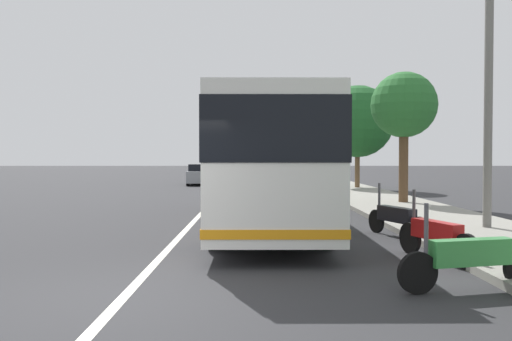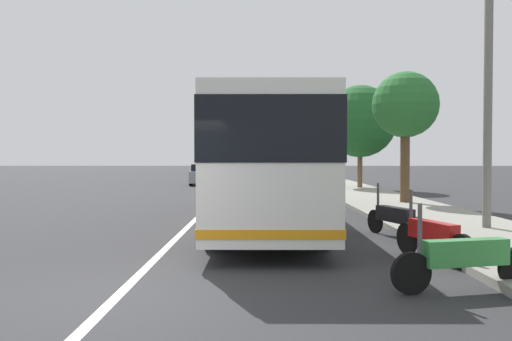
{
  "view_description": "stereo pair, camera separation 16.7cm",
  "coord_description": "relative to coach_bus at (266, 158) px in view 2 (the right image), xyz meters",
  "views": [
    {
      "loc": [
        -6.77,
        -1.73,
        1.86
      ],
      "look_at": [
        9.58,
        -1.82,
        1.45
      ],
      "focal_mm": 36.53,
      "sensor_mm": 36.0,
      "label": 1
    },
    {
      "loc": [
        -6.77,
        -1.89,
        1.86
      ],
      "look_at": [
        9.58,
        -1.82,
        1.45
      ],
      "focal_mm": 36.53,
      "sensor_mm": 36.0,
      "label": 2
    }
  ],
  "objects": [
    {
      "name": "lane_divider_line",
      "position": [
        2.34,
        2.09,
        -1.85
      ],
      "size": [
        110.0,
        0.16,
        0.01
      ],
      "primitive_type": "cube",
      "color": "silver",
      "rests_on": "ground"
    },
    {
      "name": "utility_pole",
      "position": [
        -1.62,
        -5.43,
        2.45
      ],
      "size": [
        0.2,
        0.2,
        8.62
      ],
      "primitive_type": "cylinder",
      "color": "slate",
      "rests_on": "ground"
    },
    {
      "name": "car_far_distant",
      "position": [
        40.7,
        -0.41,
        -1.15
      ],
      "size": [
        4.75,
        2.02,
        1.5
      ],
      "rotation": [
        0.0,
        0.0,
        -0.05
      ],
      "color": "red",
      "rests_on": "ground"
    },
    {
      "name": "sidewalk_curb",
      "position": [
        2.34,
        -4.94,
        -1.79
      ],
      "size": [
        110.0,
        3.6,
        0.14
      ],
      "primitive_type": "cube",
      "color": "gray",
      "rests_on": "ground"
    },
    {
      "name": "roadside_tree_far_block",
      "position": [
        15.6,
        -5.67,
        2.08
      ],
      "size": [
        4.15,
        4.15,
        6.02
      ],
      "color": "brown",
      "rests_on": "ground"
    },
    {
      "name": "motorcycle_far_end",
      "position": [
        -5.15,
        -2.92,
        -1.39
      ],
      "size": [
        2.08,
        0.76,
        1.25
      ],
      "rotation": [
        0.0,
        0.0,
        0.32
      ],
      "color": "black",
      "rests_on": "ground"
    },
    {
      "name": "motorcycle_nearest_curb",
      "position": [
        -7.21,
        -2.67,
        -1.39
      ],
      "size": [
        0.6,
        2.21,
        1.24
      ],
      "rotation": [
        0.0,
        0.0,
        1.8
      ],
      "color": "black",
      "rests_on": "ground"
    },
    {
      "name": "motorcycle_angled",
      "position": [
        -2.37,
        -2.96,
        -1.4
      ],
      "size": [
        2.12,
        0.83,
        1.24
      ],
      "rotation": [
        0.0,
        0.0,
        0.35
      ],
      "color": "black",
      "rests_on": "ground"
    },
    {
      "name": "ground_plane",
      "position": [
        -7.66,
        2.09,
        -1.86
      ],
      "size": [
        220.0,
        220.0,
        0.0
      ],
      "primitive_type": "plane",
      "color": "#2D2D30"
    },
    {
      "name": "car_side_street",
      "position": [
        21.18,
        3.91,
        -1.18
      ],
      "size": [
        4.3,
        1.92,
        1.41
      ],
      "rotation": [
        0.0,
        0.0,
        3.18
      ],
      "color": "gray",
      "rests_on": "ground"
    },
    {
      "name": "coach_bus",
      "position": [
        0.0,
        0.0,
        0.0
      ],
      "size": [
        11.94,
        2.57,
        3.16
      ],
      "rotation": [
        0.0,
        0.0,
        -0.0
      ],
      "color": "silver",
      "rests_on": "ground"
    },
    {
      "name": "roadside_tree_mid_block",
      "position": [
        5.68,
        -5.47,
        1.99
      ],
      "size": [
        2.54,
        2.54,
        5.17
      ],
      "color": "brown",
      "rests_on": "ground"
    }
  ]
}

